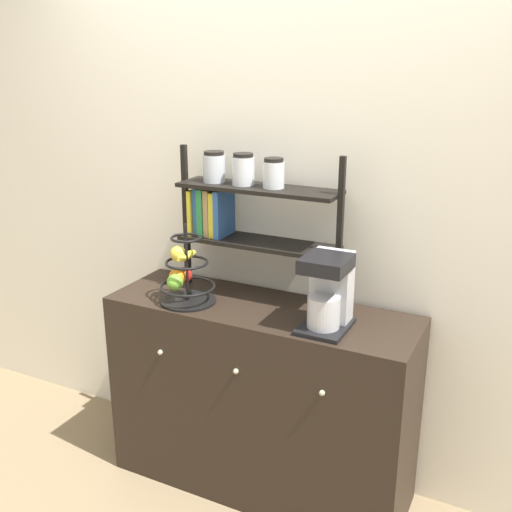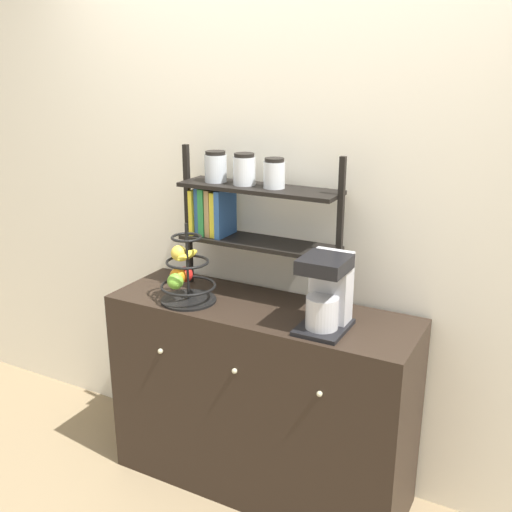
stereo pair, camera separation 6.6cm
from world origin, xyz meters
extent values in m
plane|color=#847051|center=(0.00, 0.00, 0.00)|extent=(12.00, 12.00, 0.00)
cube|color=silver|center=(0.00, 0.50, 1.30)|extent=(7.00, 0.05, 2.60)
cube|color=black|center=(0.00, 0.23, 0.46)|extent=(1.39, 0.45, 0.92)
sphere|color=#B2AD8C|center=(-0.38, -0.01, 0.71)|extent=(0.02, 0.02, 0.02)
sphere|color=#B2AD8C|center=(0.00, -0.01, 0.71)|extent=(0.02, 0.02, 0.02)
sphere|color=#B2AD8C|center=(0.38, -0.01, 0.71)|extent=(0.02, 0.02, 0.02)
cube|color=black|center=(0.33, 0.14, 0.92)|extent=(0.19, 0.24, 0.02)
cube|color=#B7B7BC|center=(0.33, 0.21, 1.08)|extent=(0.16, 0.10, 0.29)
cylinder|color=#B7B7BC|center=(0.33, 0.12, 1.00)|extent=(0.13, 0.13, 0.13)
cube|color=black|center=(0.33, 0.13, 1.20)|extent=(0.18, 0.19, 0.06)
cylinder|color=black|center=(-0.32, 0.14, 0.92)|extent=(0.25, 0.25, 0.01)
cylinder|color=black|center=(-0.32, 0.14, 1.10)|extent=(0.01, 0.01, 0.35)
torus|color=black|center=(-0.32, 0.14, 0.99)|extent=(0.25, 0.25, 0.01)
torus|color=black|center=(-0.32, 0.14, 1.10)|extent=(0.19, 0.19, 0.01)
torus|color=black|center=(-0.32, 0.14, 1.21)|extent=(0.14, 0.14, 0.01)
sphere|color=red|center=(-0.36, 0.17, 1.03)|extent=(0.07, 0.07, 0.07)
sphere|color=#6BAD33|center=(-0.34, 0.08, 1.03)|extent=(0.07, 0.07, 0.07)
sphere|color=orange|center=(-0.37, 0.13, 1.03)|extent=(0.08, 0.08, 0.08)
ellipsoid|color=yellow|center=(-0.33, 0.16, 1.12)|extent=(0.04, 0.15, 0.04)
sphere|color=gold|center=(-0.36, 0.13, 1.14)|extent=(0.07, 0.07, 0.07)
cube|color=black|center=(-0.45, 0.35, 1.25)|extent=(0.02, 0.02, 0.67)
cube|color=black|center=(0.31, 0.35, 1.25)|extent=(0.02, 0.02, 0.67)
cube|color=black|center=(-0.07, 0.35, 1.17)|extent=(0.73, 0.20, 0.02)
cube|color=black|center=(-0.07, 0.35, 1.42)|extent=(0.73, 0.20, 0.02)
cube|color=yellow|center=(-0.39, 0.35, 1.28)|extent=(0.02, 0.16, 0.21)
cube|color=#2D599E|center=(-0.36, 0.35, 1.29)|extent=(0.02, 0.13, 0.22)
cube|color=#2D8C47|center=(-0.34, 0.35, 1.29)|extent=(0.03, 0.15, 0.22)
cube|color=tan|center=(-0.31, 0.35, 1.29)|extent=(0.02, 0.13, 0.21)
cube|color=yellow|center=(-0.28, 0.35, 1.28)|extent=(0.03, 0.14, 0.21)
cube|color=#2D599E|center=(-0.25, 0.35, 1.29)|extent=(0.03, 0.16, 0.22)
cylinder|color=silver|center=(-0.29, 0.35, 1.49)|extent=(0.10, 0.10, 0.12)
cylinder|color=black|center=(-0.29, 0.35, 1.55)|extent=(0.09, 0.09, 0.02)
cylinder|color=silver|center=(-0.15, 0.35, 1.49)|extent=(0.10, 0.10, 0.12)
cylinder|color=black|center=(-0.15, 0.35, 1.56)|extent=(0.09, 0.09, 0.02)
cylinder|color=silver|center=(0.00, 0.35, 1.48)|extent=(0.09, 0.09, 0.11)
cylinder|color=black|center=(0.00, 0.35, 1.55)|extent=(0.08, 0.08, 0.02)
camera|label=1|loc=(1.07, -1.95, 1.94)|focal=42.00mm
camera|label=2|loc=(1.12, -1.92, 1.94)|focal=42.00mm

